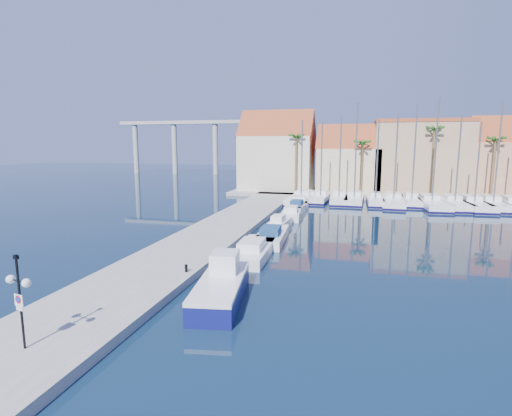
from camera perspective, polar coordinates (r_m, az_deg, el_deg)
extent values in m
plane|color=black|center=(22.69, 4.70, -12.39)|extent=(260.00, 260.00, 0.00)
cube|color=gray|center=(37.39, -5.52, -3.34)|extent=(6.00, 77.00, 0.50)
cube|color=gray|center=(69.61, 19.57, 2.00)|extent=(54.00, 16.00, 0.50)
cylinder|color=black|center=(17.96, -30.61, -11.52)|extent=(0.09, 0.09, 3.76)
cylinder|color=black|center=(17.89, -31.25, -8.80)|extent=(0.47, 0.14, 0.05)
cylinder|color=black|center=(17.51, -30.41, -9.11)|extent=(0.47, 0.14, 0.05)
sphere|color=white|center=(18.08, -31.65, -8.65)|extent=(0.34, 0.34, 0.34)
sphere|color=white|center=(17.32, -29.98, -9.26)|extent=(0.34, 0.34, 0.34)
cube|color=black|center=(17.45, -31.09, -6.01)|extent=(0.23, 0.15, 0.15)
cube|color=white|center=(17.90, -30.79, -11.29)|extent=(0.46, 0.13, 0.47)
cylinder|color=red|center=(17.88, -30.86, -11.16)|extent=(0.32, 0.08, 0.32)
cylinder|color=#1933A5|center=(17.87, -30.89, -11.17)|extent=(0.22, 0.06, 0.23)
cube|color=white|center=(18.01, -30.70, -12.27)|extent=(0.37, 0.11, 0.13)
cylinder|color=black|center=(25.27, -9.94, -8.47)|extent=(0.19, 0.19, 0.46)
cube|color=#0F1259|center=(21.82, -5.05, -11.90)|extent=(3.20, 6.94, 1.00)
cube|color=white|center=(21.60, -5.07, -10.38)|extent=(3.20, 6.94, 0.22)
cube|color=white|center=(22.66, -4.46, -7.80)|extent=(1.70, 1.98, 1.23)
cube|color=white|center=(29.97, -0.31, -6.16)|extent=(2.67, 7.47, 0.80)
cube|color=white|center=(29.09, -0.62, -5.21)|extent=(1.76, 2.65, 0.60)
cube|color=white|center=(34.49, 2.27, -4.11)|extent=(2.64, 7.07, 0.80)
cube|color=navy|center=(33.67, 2.10, -3.22)|extent=(1.70, 2.52, 0.60)
cube|color=white|center=(39.72, 3.36, -2.34)|extent=(1.86, 5.11, 0.80)
cube|color=white|center=(39.11, 3.19, -1.48)|extent=(1.21, 1.82, 0.60)
cube|color=white|center=(45.53, 5.08, -0.87)|extent=(2.52, 6.41, 0.80)
cube|color=white|center=(44.80, 5.03, -0.13)|extent=(1.58, 2.30, 0.60)
cube|color=white|center=(50.39, 5.96, 0.09)|extent=(2.14, 6.05, 0.80)
cube|color=navy|center=(49.71, 5.85, 0.78)|extent=(1.42, 2.14, 0.60)
cube|color=white|center=(54.66, 6.32, 0.80)|extent=(2.69, 7.09, 0.80)
cube|color=white|center=(53.88, 6.28, 1.43)|extent=(1.72, 2.53, 0.60)
cube|color=white|center=(60.46, 7.67, 1.58)|extent=(2.52, 6.31, 0.80)
cube|color=white|center=(59.76, 7.67, 2.17)|extent=(1.57, 2.27, 0.60)
cube|color=white|center=(57.64, 6.56, 1.33)|extent=(3.47, 11.23, 1.00)
cube|color=#100C3E|center=(57.68, 6.55, 1.01)|extent=(3.53, 11.29, 0.28)
cube|color=white|center=(58.62, 6.78, 2.24)|extent=(2.19, 3.43, 0.60)
cylinder|color=slate|center=(56.60, 6.56, 7.06)|extent=(0.20, 0.20, 10.56)
cube|color=white|center=(58.48, 9.26, 1.38)|extent=(2.79, 8.44, 1.00)
cube|color=#100C3E|center=(58.52, 9.25, 1.07)|extent=(2.85, 8.50, 0.28)
cube|color=white|center=(59.19, 9.41, 2.25)|extent=(1.70, 2.60, 0.60)
cylinder|color=slate|center=(57.58, 9.34, 6.92)|extent=(0.20, 0.20, 10.34)
cube|color=white|center=(57.99, 11.74, 1.24)|extent=(2.71, 9.18, 1.00)
cube|color=#100C3E|center=(58.04, 11.73, 0.93)|extent=(2.77, 9.24, 0.28)
cube|color=white|center=(58.79, 11.78, 2.14)|extent=(1.76, 2.79, 0.60)
cylinder|color=slate|center=(57.04, 11.94, 7.19)|extent=(0.20, 0.20, 11.05)
cube|color=white|center=(57.99, 13.86, 1.17)|extent=(2.78, 9.33, 1.00)
cube|color=#100C3E|center=(58.04, 13.85, 0.86)|extent=(2.84, 9.39, 0.28)
cube|color=white|center=(58.81, 13.93, 2.06)|extent=(1.79, 2.84, 0.60)
cylinder|color=slate|center=(57.01, 14.10, 7.99)|extent=(0.20, 0.20, 12.81)
cube|color=white|center=(57.53, 16.64, 0.99)|extent=(2.24, 8.05, 1.00)
cube|color=#100C3E|center=(57.58, 16.62, 0.67)|extent=(2.30, 8.12, 0.28)
cube|color=white|center=(58.22, 16.63, 1.88)|extent=(1.51, 2.43, 0.60)
cylinder|color=slate|center=(56.63, 16.93, 6.68)|extent=(0.20, 0.20, 10.46)
cube|color=white|center=(57.62, 19.03, 0.88)|extent=(3.35, 10.77, 1.00)
cube|color=#100C3E|center=(57.66, 19.01, 0.57)|extent=(3.41, 10.83, 0.28)
cube|color=white|center=(58.57, 19.05, 1.80)|extent=(2.11, 3.29, 0.60)
cylinder|color=slate|center=(56.58, 19.37, 6.98)|extent=(0.20, 0.20, 11.31)
cube|color=white|center=(58.78, 21.28, 0.91)|extent=(2.10, 8.09, 1.00)
cube|color=#100C3E|center=(58.82, 21.26, 0.60)|extent=(2.16, 8.15, 0.28)
cube|color=white|center=(59.47, 21.23, 1.78)|extent=(1.47, 2.43, 0.60)
cylinder|color=slate|center=(57.86, 21.72, 7.54)|extent=(0.20, 0.20, 12.62)
cube|color=white|center=(57.43, 23.70, 0.58)|extent=(3.54, 11.19, 1.00)
cube|color=#100C3E|center=(57.48, 23.68, 0.26)|extent=(3.60, 11.26, 0.28)
cube|color=white|center=(58.40, 23.51, 1.52)|extent=(2.21, 3.43, 0.60)
cylinder|color=slate|center=(56.36, 24.29, 7.65)|extent=(0.20, 0.20, 13.20)
cube|color=white|center=(58.37, 26.38, 0.52)|extent=(3.47, 10.34, 1.00)
cube|color=#100C3E|center=(58.41, 26.36, 0.21)|extent=(3.54, 10.40, 0.28)
cube|color=white|center=(59.23, 26.15, 1.43)|extent=(2.09, 3.19, 0.60)
cylinder|color=slate|center=(57.39, 26.95, 6.33)|extent=(0.20, 0.20, 10.90)
cube|color=white|center=(58.85, 28.58, 0.42)|extent=(3.23, 10.70, 1.00)
cube|color=#100C3E|center=(58.89, 28.55, 0.11)|extent=(3.29, 10.76, 0.28)
cube|color=white|center=(59.75, 28.35, 1.33)|extent=(2.07, 3.26, 0.60)
cylinder|color=slate|center=(57.87, 29.15, 5.75)|extent=(0.20, 0.20, 10.04)
cube|color=white|center=(60.10, 30.66, 0.42)|extent=(3.10, 10.24, 1.00)
cube|color=#100C3E|center=(60.15, 30.63, 0.12)|extent=(3.16, 10.30, 0.28)
cube|color=white|center=(60.98, 30.50, 1.30)|extent=(1.98, 3.12, 0.60)
cylinder|color=slate|center=(59.11, 31.31, 6.86)|extent=(0.20, 0.20, 12.57)
cube|color=beige|center=(69.22, 3.06, 6.43)|extent=(12.00, 9.00, 9.00)
cube|color=brown|center=(69.15, 3.09, 10.16)|extent=(12.30, 9.00, 9.00)
cube|color=tan|center=(67.98, 13.07, 5.31)|extent=(10.00, 8.00, 7.00)
cube|color=brown|center=(67.85, 13.18, 8.26)|extent=(10.30, 8.00, 8.00)
cube|color=tan|center=(69.53, 22.30, 6.60)|extent=(14.00, 10.00, 11.00)
cube|color=brown|center=(69.58, 22.60, 11.33)|extent=(14.20, 10.20, 0.50)
cube|color=tan|center=(71.28, 31.96, 4.73)|extent=(10.00, 8.00, 8.00)
cube|color=brown|center=(71.18, 32.23, 7.94)|extent=(10.30, 8.00, 8.00)
cylinder|color=brown|center=(63.62, 5.74, 6.15)|extent=(0.36, 0.36, 9.00)
sphere|color=#215718|center=(63.54, 5.80, 10.07)|extent=(2.60, 2.60, 2.60)
cylinder|color=brown|center=(62.95, 14.81, 5.41)|extent=(0.36, 0.36, 8.00)
sphere|color=#215718|center=(62.83, 14.95, 8.91)|extent=(2.60, 2.60, 2.60)
cylinder|color=brown|center=(63.78, 23.91, 5.87)|extent=(0.36, 0.36, 10.00)
sphere|color=#215718|center=(63.75, 24.19, 10.22)|extent=(2.60, 2.60, 2.60)
cylinder|color=brown|center=(65.62, 30.78, 4.78)|extent=(0.36, 0.36, 8.50)
sphere|color=#215718|center=(65.52, 31.08, 8.35)|extent=(2.60, 2.60, 2.60)
cube|color=#9E9E99|center=(111.00, -7.87, 12.05)|extent=(48.00, 2.20, 0.90)
cylinder|color=#9E9E99|center=(119.78, -16.79, 8.18)|extent=(1.40, 1.40, 14.00)
cylinder|color=#9E9E99|center=(114.09, -11.56, 8.35)|extent=(1.40, 1.40, 14.00)
cylinder|color=#9E9E99|center=(109.43, -5.83, 8.46)|extent=(1.40, 1.40, 14.00)
cylinder|color=#9E9E99|center=(105.93, 0.35, 8.48)|extent=(1.40, 1.40, 14.00)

